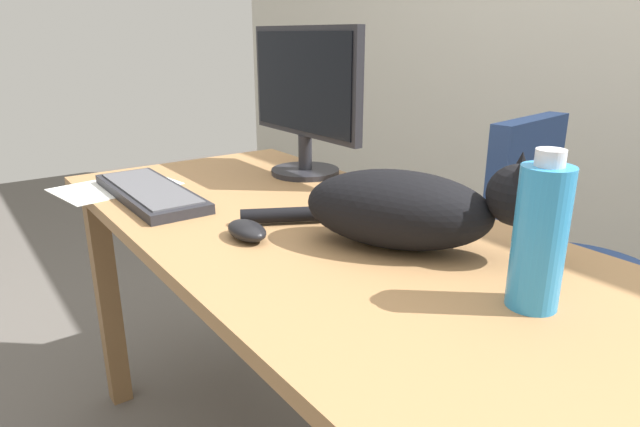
% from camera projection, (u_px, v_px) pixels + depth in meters
% --- Properties ---
extents(desk, '(1.55, 0.70, 0.75)m').
position_uv_depth(desk, '(318.00, 271.00, 1.19)').
color(desk, '#9E7247').
rests_on(desk, ground_plane).
extents(office_chair, '(0.48, 0.48, 0.92)m').
position_uv_depth(office_chair, '(555.00, 303.00, 1.58)').
color(office_chair, black).
rests_on(office_chair, ground_plane).
extents(monitor, '(0.48, 0.20, 0.41)m').
position_uv_depth(monitor, '(304.00, 96.00, 1.53)').
color(monitor, '#232328').
rests_on(monitor, desk).
extents(keyboard, '(0.44, 0.15, 0.03)m').
position_uv_depth(keyboard, '(150.00, 192.00, 1.37)').
color(keyboard, '#232328').
rests_on(keyboard, desk).
extents(cat, '(0.53, 0.37, 0.20)m').
position_uv_depth(cat, '(409.00, 207.00, 1.02)').
color(cat, black).
rests_on(cat, desk).
extents(computer_mouse, '(0.11, 0.06, 0.04)m').
position_uv_depth(computer_mouse, '(247.00, 230.00, 1.09)').
color(computer_mouse, black).
rests_on(computer_mouse, desk).
extents(paper_sheet, '(0.26, 0.33, 0.00)m').
position_uv_depth(paper_sheet, '(116.00, 187.00, 1.46)').
color(paper_sheet, white).
rests_on(paper_sheet, desk).
extents(water_bottle, '(0.08, 0.08, 0.24)m').
position_uv_depth(water_bottle, '(540.00, 236.00, 0.79)').
color(water_bottle, '#2D8CD1').
rests_on(water_bottle, desk).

